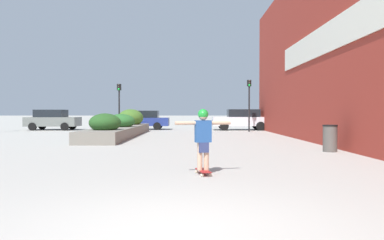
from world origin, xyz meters
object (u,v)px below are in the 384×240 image
at_px(car_leftmost, 142,120).
at_px(car_center_left, 354,119).
at_px(car_center_right, 53,120).
at_px(skateboard, 204,171).
at_px(trash_bin, 331,138).
at_px(skateboarder, 204,133).
at_px(traffic_light_left, 120,99).
at_px(traffic_light_right, 250,97).
at_px(car_rightmost, 242,119).

relative_size(car_leftmost, car_center_left, 1.10).
bearing_deg(car_center_right, skateboard, 28.10).
bearing_deg(trash_bin, skateboarder, -133.81).
bearing_deg(skateboarder, skateboard, -110.30).
relative_size(trash_bin, traffic_light_left, 0.28).
distance_m(skateboarder, trash_bin, 6.65).
height_order(skateboard, skateboarder, skateboarder).
bearing_deg(traffic_light_right, car_center_right, 169.88).
distance_m(skateboard, car_leftmost, 22.09).
height_order(skateboarder, car_leftmost, car_leftmost).
bearing_deg(car_center_left, car_center_right, 92.17).
xyz_separation_m(car_leftmost, car_center_right, (-6.79, -0.82, 0.03)).
distance_m(car_leftmost, traffic_light_right, 9.01).
bearing_deg(skateboarder, car_center_left, 46.47).
distance_m(skateboard, skateboarder, 0.85).
distance_m(skateboarder, car_rightmost, 21.06).
bearing_deg(car_leftmost, skateboard, -168.69).
xyz_separation_m(skateboard, car_rightmost, (3.61, 20.75, 0.77)).
xyz_separation_m(car_center_right, car_rightmost, (14.73, -0.08, 0.03)).
height_order(traffic_light_left, traffic_light_right, traffic_light_right).
relative_size(car_leftmost, traffic_light_left, 1.34).
xyz_separation_m(skateboarder, traffic_light_right, (3.80, 18.16, 1.56)).
distance_m(skateboard, car_center_left, 25.19).
bearing_deg(traffic_light_left, skateboard, -73.44).
relative_size(car_center_right, traffic_light_left, 1.16).
bearing_deg(skateboarder, car_rightmost, 66.97).
relative_size(skateboard, car_center_left, 0.18).
height_order(skateboard, traffic_light_left, traffic_light_left).
distance_m(trash_bin, car_leftmost, 19.08).
height_order(trash_bin, car_center_right, car_center_right).
height_order(trash_bin, traffic_light_right, traffic_light_right).
xyz_separation_m(skateboarder, car_center_right, (-11.12, 20.83, -0.11)).
bearing_deg(skateboarder, car_leftmost, 88.14).
xyz_separation_m(car_leftmost, traffic_light_left, (-1.09, -3.43, 1.54)).
bearing_deg(skateboarder, trash_bin, 33.02).
bearing_deg(car_rightmost, traffic_light_right, -175.76).
relative_size(traffic_light_left, traffic_light_right, 0.92).
relative_size(car_center_right, car_rightmost, 0.89).
height_order(skateboard, trash_bin, trash_bin).
bearing_deg(car_center_left, car_leftmost, 90.27).
bearing_deg(traffic_light_right, skateboard, -101.81).
xyz_separation_m(trash_bin, traffic_light_right, (-0.79, 13.38, 2.01)).
bearing_deg(skateboard, traffic_light_left, 93.39).
xyz_separation_m(skateboarder, traffic_light_left, (-5.42, 18.22, 1.40)).
xyz_separation_m(trash_bin, car_center_right, (-15.71, 16.04, 0.34)).
relative_size(skateboarder, car_leftmost, 0.30).
bearing_deg(car_leftmost, car_center_left, -89.73).
height_order(skateboard, car_center_left, car_center_left).
bearing_deg(car_center_right, traffic_light_right, 79.88).
bearing_deg(car_leftmost, car_rightmost, -96.47).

